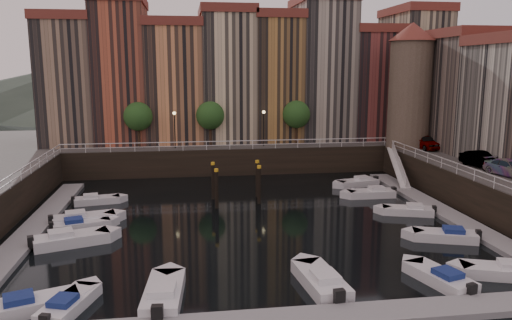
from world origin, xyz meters
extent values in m
plane|color=black|center=(0.00, 0.00, 0.00)|extent=(200.00, 200.00, 0.00)
cube|color=black|center=(0.00, 26.00, 1.50)|extent=(80.00, 20.00, 3.00)
cube|color=gray|center=(-16.20, -1.00, 0.17)|extent=(2.00, 28.00, 0.35)
cube|color=gray|center=(16.20, -1.00, 0.17)|extent=(2.00, 28.00, 0.35)
cube|color=gray|center=(0.00, -17.00, 0.17)|extent=(30.00, 2.00, 0.35)
cone|color=#2D382D|center=(-30.00, 110.00, 7.00)|extent=(80.00, 80.00, 14.00)
cone|color=#2D382D|center=(5.00, 110.00, 9.00)|extent=(100.00, 100.00, 18.00)
cone|color=#2D382D|center=(40.00, 110.00, 6.00)|extent=(70.00, 70.00, 12.00)
cube|color=#91745C|center=(-18.00, 23.50, 10.00)|extent=(6.00, 10.00, 14.00)
cube|color=brown|center=(-18.00, 23.50, 17.50)|extent=(6.30, 10.30, 1.00)
cube|color=#B15337|center=(-12.10, 23.50, 11.00)|extent=(5.80, 10.00, 16.00)
cube|color=brown|center=(-12.10, 23.50, 19.50)|extent=(6.10, 10.30, 1.00)
cube|color=tan|center=(-5.95, 23.50, 9.75)|extent=(6.50, 10.00, 13.50)
cube|color=brown|center=(-5.95, 23.50, 17.00)|extent=(6.80, 10.30, 1.00)
cube|color=beige|center=(0.40, 23.50, 10.50)|extent=(6.20, 10.00, 15.00)
cube|color=brown|center=(0.40, 23.50, 18.50)|extent=(6.50, 10.30, 1.00)
cube|color=#A8793D|center=(6.30, 23.50, 10.25)|extent=(5.60, 10.00, 14.50)
cube|color=brown|center=(6.30, 23.50, 18.00)|extent=(5.90, 10.30, 1.00)
cube|color=#AA9F8D|center=(12.30, 23.50, 11.25)|extent=(6.40, 10.00, 16.50)
cube|color=brown|center=(12.30, 23.50, 20.00)|extent=(6.70, 10.30, 1.00)
cube|color=brown|center=(18.50, 23.50, 9.50)|extent=(6.00, 10.00, 13.00)
cube|color=brown|center=(18.50, 23.50, 16.50)|extent=(6.30, 10.30, 1.00)
cube|color=tan|center=(24.45, 23.50, 10.75)|extent=(5.90, 10.00, 15.50)
cube|color=brown|center=(24.45, 23.50, 19.00)|extent=(6.20, 10.30, 1.00)
cube|color=#736357|center=(26.50, 12.00, 9.00)|extent=(9.00, 8.00, 12.00)
cube|color=brown|center=(26.50, 12.00, 15.50)|extent=(9.30, 8.30, 1.00)
cylinder|color=#6B5B4C|center=(20.00, 14.50, 9.00)|extent=(4.60, 4.60, 12.00)
cone|color=brown|center=(20.00, 14.50, 15.80)|extent=(5.20, 5.20, 2.00)
cylinder|color=black|center=(-10.00, 18.20, 4.20)|extent=(0.30, 0.30, 2.40)
sphere|color=#1E4719|center=(-10.00, 18.20, 6.60)|extent=(3.20, 3.20, 3.20)
cylinder|color=black|center=(-2.00, 18.20, 4.20)|extent=(0.30, 0.30, 2.40)
sphere|color=#1E4719|center=(-2.00, 18.20, 6.60)|extent=(3.20, 3.20, 3.20)
cylinder|color=black|center=(8.00, 18.20, 4.20)|extent=(0.30, 0.30, 2.40)
sphere|color=#1E4719|center=(8.00, 18.20, 6.60)|extent=(3.20, 3.20, 3.20)
cylinder|color=black|center=(-6.00, 17.20, 5.00)|extent=(0.12, 0.12, 4.00)
sphere|color=#FFD88C|center=(-6.00, 17.20, 7.00)|extent=(0.36, 0.36, 0.36)
cylinder|color=black|center=(4.00, 17.20, 5.00)|extent=(0.12, 0.12, 4.00)
sphere|color=#FFD88C|center=(4.00, 17.20, 7.00)|extent=(0.36, 0.36, 0.36)
cube|color=white|center=(0.00, 16.00, 3.95)|extent=(36.00, 0.08, 0.08)
cube|color=white|center=(0.00, 16.00, 3.50)|extent=(36.00, 0.06, 0.06)
cube|color=white|center=(18.00, -1.00, 3.95)|extent=(0.08, 34.00, 0.08)
cube|color=white|center=(18.00, -1.00, 3.50)|extent=(0.06, 34.00, 0.06)
cube|color=white|center=(-18.00, -1.00, 3.95)|extent=(0.08, 34.00, 0.08)
cube|color=white|center=(-18.00, -1.00, 3.50)|extent=(0.06, 34.00, 0.06)
cube|color=white|center=(17.10, 10.00, 1.75)|extent=(2.78, 8.26, 2.81)
cube|color=white|center=(17.10, 10.00, 2.25)|extent=(1.93, 8.32, 3.65)
cylinder|color=black|center=(-2.31, 3.23, 1.50)|extent=(0.32, 0.32, 3.60)
cylinder|color=gold|center=(-2.31, 3.23, 3.35)|extent=(0.36, 0.36, 0.25)
cylinder|color=black|center=(-2.43, 6.28, 1.50)|extent=(0.32, 0.32, 3.60)
cylinder|color=gold|center=(-2.43, 6.28, 3.35)|extent=(0.36, 0.36, 0.25)
cylinder|color=black|center=(1.52, 4.14, 1.50)|extent=(0.32, 0.32, 3.60)
cylinder|color=gold|center=(1.52, 4.14, 3.35)|extent=(0.36, 0.36, 0.25)
cylinder|color=black|center=(1.71, 6.63, 1.50)|extent=(0.32, 0.32, 3.60)
cylinder|color=gold|center=(1.71, 6.63, 3.35)|extent=(0.36, 0.36, 0.25)
cube|color=silver|center=(-12.62, -14.00, 0.30)|extent=(4.68, 3.09, 0.74)
cube|color=navy|center=(-13.18, -14.21, 0.74)|extent=(1.71, 1.60, 0.50)
cube|color=silver|center=(-12.76, -4.39, 0.33)|extent=(5.24, 3.38, 0.83)
cube|color=silver|center=(-13.39, -4.60, 0.83)|extent=(1.91, 1.77, 0.56)
cube|color=black|center=(-15.18, -5.22, 0.61)|extent=(0.55, 0.65, 0.78)
cube|color=silver|center=(-12.74, -1.00, 0.28)|extent=(4.35, 2.71, 0.69)
cube|color=navy|center=(-13.27, -1.17, 0.69)|extent=(1.56, 1.44, 0.46)
cube|color=black|center=(-14.77, -1.64, 0.51)|extent=(0.45, 0.54, 0.65)
cube|color=silver|center=(-12.81, 0.34, 0.31)|extent=(4.92, 2.88, 0.79)
cube|color=silver|center=(-13.42, 0.19, 0.79)|extent=(1.74, 1.59, 0.52)
cube|color=black|center=(-15.14, -0.26, 0.58)|extent=(0.49, 0.60, 0.73)
cube|color=silver|center=(-12.81, 6.27, 0.26)|extent=(4.08, 2.17, 0.66)
cube|color=silver|center=(-13.33, 6.17, 0.66)|extent=(1.40, 1.26, 0.44)
cube|color=black|center=(-14.80, 5.90, 0.48)|extent=(0.38, 0.49, 0.62)
cube|color=silver|center=(13.02, -13.50, 0.30)|extent=(4.64, 2.99, 0.74)
cube|color=silver|center=(13.58, -13.69, 0.74)|extent=(1.69, 1.57, 0.49)
cube|color=silver|center=(13.01, -7.20, 0.29)|extent=(4.57, 2.93, 0.73)
cube|color=navy|center=(13.56, -7.38, 0.73)|extent=(1.66, 1.54, 0.49)
cube|color=black|center=(15.13, -7.91, 0.53)|extent=(0.48, 0.57, 0.68)
cube|color=silver|center=(13.20, -0.86, 0.27)|extent=(4.30, 2.71, 0.68)
cube|color=silver|center=(13.72, -1.03, 0.68)|extent=(1.55, 1.43, 0.46)
cube|color=black|center=(15.20, -1.51, 0.50)|extent=(0.44, 0.53, 0.64)
cube|color=silver|center=(12.22, 4.93, 0.30)|extent=(4.35, 1.70, 0.74)
cube|color=silver|center=(12.82, 4.93, 0.74)|extent=(1.39, 1.19, 0.49)
cube|color=black|center=(14.49, 4.92, 0.54)|extent=(0.35, 0.49, 0.69)
cube|color=silver|center=(12.51, 9.36, 0.29)|extent=(4.49, 2.54, 0.72)
cube|color=silver|center=(13.07, 9.49, 0.72)|extent=(1.57, 1.43, 0.48)
cube|color=black|center=(14.66, 9.86, 0.53)|extent=(0.44, 0.54, 0.67)
cube|color=silver|center=(-10.84, -14.08, 0.27)|extent=(2.71, 4.28, 0.68)
cube|color=navy|center=(-11.01, -14.60, 0.68)|extent=(1.43, 1.55, 0.45)
cube|color=silver|center=(-6.18, -13.72, 0.33)|extent=(2.26, 5.01, 0.83)
cube|color=silver|center=(-6.23, -14.39, 0.83)|extent=(1.45, 1.65, 0.55)
cube|color=black|center=(-6.38, -16.27, 0.61)|extent=(0.58, 0.43, 0.78)
cube|color=silver|center=(2.35, -13.32, 0.33)|extent=(2.38, 5.03, 0.83)
cube|color=silver|center=(2.42, -13.98, 0.83)|extent=(1.48, 1.68, 0.55)
cube|color=black|center=(2.62, -15.85, 0.61)|extent=(0.59, 0.44, 0.77)
cube|color=silver|center=(9.13, -13.76, 0.29)|extent=(2.81, 4.61, 0.74)
cube|color=navy|center=(9.29, -14.33, 0.74)|extent=(1.52, 1.65, 0.49)
cube|color=black|center=(9.76, -15.93, 0.54)|extent=(0.57, 0.47, 0.69)
imported|color=gray|center=(21.24, 12.85, 3.81)|extent=(2.41, 4.91, 1.61)
imported|color=gray|center=(21.45, 2.16, 3.73)|extent=(2.11, 4.60, 1.46)
imported|color=gray|center=(21.72, -1.45, 3.67)|extent=(2.98, 4.97, 1.35)
camera|label=1|loc=(-4.86, -38.43, 12.00)|focal=35.00mm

